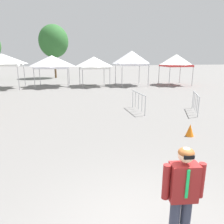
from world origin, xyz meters
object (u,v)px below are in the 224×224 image
object	(u,v)px
tree_behind_tents_center	(54,41)
person_foreground	(182,193)
canopy_tent_far_right	(132,58)
traffic_cone_lot_center	(190,130)
canopy_tent_behind_right	(2,60)
crowd_barrier_near_person	(196,99)
canopy_tent_behind_left	(176,60)
crowd_barrier_mid_lot	(139,98)
canopy_tent_center	(52,62)
canopy_tent_behind_center	(94,63)

from	to	relation	value
tree_behind_tents_center	person_foreground	bearing A→B (deg)	-84.48
tree_behind_tents_center	canopy_tent_far_right	bearing A→B (deg)	-50.59
person_foreground	traffic_cone_lot_center	bearing A→B (deg)	56.10
canopy_tent_behind_right	person_foreground	world-z (taller)	canopy_tent_behind_right
canopy_tent_behind_right	traffic_cone_lot_center	world-z (taller)	canopy_tent_behind_right
crowd_barrier_near_person	traffic_cone_lot_center	bearing A→B (deg)	-125.80
canopy_tent_far_right	tree_behind_tents_center	size ratio (longest dim) A/B	0.49
canopy_tent_behind_right	canopy_tent_far_right	bearing A→B (deg)	-1.33
canopy_tent_far_right	tree_behind_tents_center	bearing A→B (deg)	129.41
canopy_tent_behind_left	crowd_barrier_mid_lot	size ratio (longest dim) A/B	1.56
canopy_tent_behind_left	crowd_barrier_near_person	bearing A→B (deg)	-113.19
canopy_tent_center	canopy_tent_behind_right	bearing A→B (deg)	-173.51
crowd_barrier_mid_lot	canopy_tent_behind_left	bearing A→B (deg)	52.76
canopy_tent_behind_center	traffic_cone_lot_center	world-z (taller)	canopy_tent_behind_center
canopy_tent_far_right	canopy_tent_center	bearing A→B (deg)	174.37
crowd_barrier_mid_lot	traffic_cone_lot_center	xyz separation A→B (m)	(0.67, -4.17, -0.51)
canopy_tent_far_right	tree_behind_tents_center	distance (m)	13.26
canopy_tent_behind_center	traffic_cone_lot_center	distance (m)	15.72
crowd_barrier_mid_lot	traffic_cone_lot_center	bearing A→B (deg)	-80.84
canopy_tent_far_right	person_foreground	bearing A→B (deg)	-105.30
canopy_tent_center	tree_behind_tents_center	world-z (taller)	tree_behind_tents_center
canopy_tent_center	tree_behind_tents_center	distance (m)	9.64
canopy_tent_far_right	crowd_barrier_near_person	bearing A→B (deg)	-90.11
canopy_tent_behind_center	person_foreground	distance (m)	20.10
canopy_tent_behind_left	person_foreground	world-z (taller)	canopy_tent_behind_left
canopy_tent_behind_left	crowd_barrier_near_person	distance (m)	12.33
canopy_tent_center	canopy_tent_behind_center	bearing A→B (deg)	-7.91
canopy_tent_behind_center	crowd_barrier_near_person	xyz separation A→B (m)	(3.99, -12.23, -1.66)
canopy_tent_behind_center	crowd_barrier_mid_lot	distance (m)	11.47
canopy_tent_behind_left	traffic_cone_lot_center	size ratio (longest dim) A/B	6.80
canopy_tent_far_right	crowd_barrier_near_person	size ratio (longest dim) A/B	1.88
canopy_tent_far_right	traffic_cone_lot_center	distance (m)	15.66
traffic_cone_lot_center	canopy_tent_center	bearing A→B (deg)	110.07
canopy_tent_behind_right	canopy_tent_behind_center	world-z (taller)	canopy_tent_behind_right
canopy_tent_far_right	canopy_tent_behind_right	bearing A→B (deg)	178.67
canopy_tent_far_right	canopy_tent_behind_left	world-z (taller)	canopy_tent_far_right
canopy_tent_behind_right	crowd_barrier_mid_lot	world-z (taller)	canopy_tent_behind_right
tree_behind_tents_center	canopy_tent_center	bearing A→B (deg)	-89.61
canopy_tent_center	tree_behind_tents_center	bearing A→B (deg)	90.39
canopy_tent_behind_right	canopy_tent_center	size ratio (longest dim) A/B	0.95
tree_behind_tents_center	canopy_tent_behind_right	bearing A→B (deg)	-114.54
tree_behind_tents_center	canopy_tent_behind_left	bearing A→B (deg)	-39.81
canopy_tent_far_right	person_foreground	xyz separation A→B (m)	(-5.41, -19.78, -1.83)
crowd_barrier_near_person	canopy_tent_behind_left	bearing A→B (deg)	66.81
canopy_tent_behind_right	traffic_cone_lot_center	size ratio (longest dim) A/B	6.90
canopy_tent_far_right	canopy_tent_behind_left	bearing A→B (deg)	-9.48
crowd_barrier_near_person	traffic_cone_lot_center	world-z (taller)	crowd_barrier_near_person
canopy_tent_far_right	traffic_cone_lot_center	world-z (taller)	canopy_tent_far_right
person_foreground	crowd_barrier_mid_lot	bearing A→B (deg)	74.76
canopy_tent_behind_center	person_foreground	world-z (taller)	canopy_tent_behind_center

